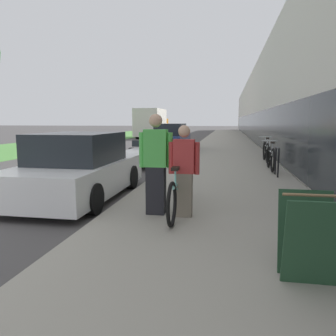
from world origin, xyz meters
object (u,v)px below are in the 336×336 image
object	(u,v)px
cruiser_bike_nearest	(271,158)
moving_truck	(152,123)
tandem_bicycle	(180,190)
cruiser_bike_middle	(266,151)
vintage_roadster_curbside	(143,155)
sandwich_board_sign	(309,237)
parked_sedan_far	(171,139)
bike_rack_hoop	(277,159)
parked_sedan_curbside	(78,169)
person_rider	(184,171)
person_bystander	(156,164)

from	to	relation	value
cruiser_bike_nearest	moving_truck	xyz separation A→B (m)	(-9.12, 21.79, 0.95)
tandem_bicycle	cruiser_bike_middle	bearing A→B (deg)	73.27
cruiser_bike_nearest	vintage_roadster_curbside	world-z (taller)	cruiser_bike_nearest
sandwich_board_sign	parked_sedan_far	world-z (taller)	parked_sedan_far
vintage_roadster_curbside	moving_truck	distance (m)	20.96
bike_rack_hoop	cruiser_bike_nearest	size ratio (longest dim) A/B	0.47
bike_rack_hoop	parked_sedan_curbside	size ratio (longest dim) A/B	0.21
person_rider	sandwich_board_sign	bearing A→B (deg)	-52.47
cruiser_bike_middle	vintage_roadster_curbside	size ratio (longest dim) A/B	0.48
person_rider	sandwich_board_sign	xyz separation A→B (m)	(1.55, -2.02, -0.33)
cruiser_bike_nearest	vintage_roadster_curbside	xyz separation A→B (m)	(-4.70, 1.32, -0.12)
tandem_bicycle	cruiser_bike_middle	size ratio (longest dim) A/B	1.40
sandwich_board_sign	parked_sedan_curbside	world-z (taller)	parked_sedan_curbside
person_bystander	vintage_roadster_curbside	xyz separation A→B (m)	(-2.08, 7.04, -0.59)
person_bystander	cruiser_bike_middle	bearing A→B (deg)	71.26
cruiser_bike_nearest	moving_truck	size ratio (longest dim) A/B	0.29
vintage_roadster_curbside	cruiser_bike_middle	bearing A→B (deg)	11.43
bike_rack_hoop	sandwich_board_sign	xyz separation A→B (m)	(-0.60, -6.60, -0.06)
parked_sedan_far	cruiser_bike_middle	bearing A→B (deg)	-44.74
parked_sedan_curbside	cruiser_bike_nearest	bearing A→B (deg)	42.54
parked_sedan_curbside	person_rider	bearing A→B (deg)	-28.98
tandem_bicycle	person_bystander	bearing A→B (deg)	-145.17
sandwich_board_sign	moving_truck	size ratio (longest dim) A/B	0.14
person_bystander	sandwich_board_sign	distance (m)	2.95
person_rider	cruiser_bike_nearest	world-z (taller)	person_rider
sandwich_board_sign	tandem_bicycle	bearing A→B (deg)	125.15
tandem_bicycle	person_bystander	size ratio (longest dim) A/B	1.50
tandem_bicycle	person_bystander	xyz separation A→B (m)	(-0.39, -0.27, 0.49)
tandem_bicycle	parked_sedan_far	size ratio (longest dim) A/B	0.56
bike_rack_hoop	cruiser_bike_middle	world-z (taller)	cruiser_bike_middle
person_rider	person_bystander	world-z (taller)	person_bystander
parked_sedan_far	parked_sedan_curbside	bearing A→B (deg)	-90.81
cruiser_bike_middle	vintage_roadster_curbside	world-z (taller)	cruiser_bike_middle
moving_truck	cruiser_bike_nearest	bearing A→B (deg)	-67.27
person_bystander	bike_rack_hoop	distance (m)	5.26
sandwich_board_sign	moving_truck	bearing A→B (deg)	106.13
sandwich_board_sign	cruiser_bike_nearest	bearing A→B (deg)	85.81
tandem_bicycle	person_rider	distance (m)	0.53
tandem_bicycle	parked_sedan_curbside	world-z (taller)	parked_sedan_curbside
bike_rack_hoop	parked_sedan_far	bearing A→B (deg)	119.56
parked_sedan_curbside	person_bystander	bearing A→B (deg)	-33.29
person_rider	vintage_roadster_curbside	world-z (taller)	person_rider
vintage_roadster_curbside	moving_truck	world-z (taller)	moving_truck
bike_rack_hoop	cruiser_bike_middle	distance (m)	3.48
tandem_bicycle	moving_truck	world-z (taller)	moving_truck
sandwich_board_sign	person_bystander	bearing A→B (deg)	134.57
person_bystander	moving_truck	size ratio (longest dim) A/B	0.27
person_rider	parked_sedan_curbside	size ratio (longest dim) A/B	0.38
cruiser_bike_nearest	cruiser_bike_middle	size ratio (longest dim) A/B	0.98
cruiser_bike_nearest	sandwich_board_sign	world-z (taller)	cruiser_bike_nearest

